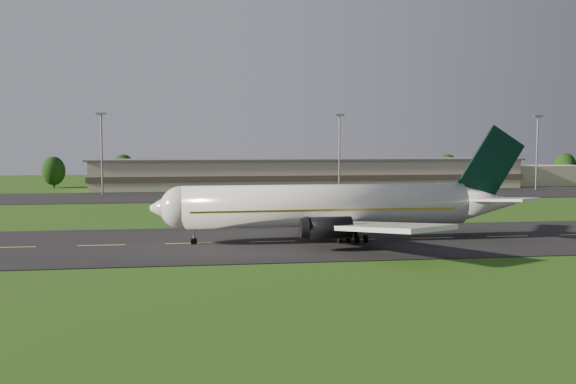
{
  "coord_description": "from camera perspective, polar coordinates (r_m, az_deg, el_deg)",
  "views": [
    {
      "loc": [
        -31.86,
        -83.38,
        13.33
      ],
      "look_at": [
        -18.8,
        8.0,
        6.0
      ],
      "focal_mm": 40.0,
      "sensor_mm": 36.0,
      "label": 1
    }
  ],
  "objects": [
    {
      "name": "ground",
      "position": [
        90.25,
        12.67,
        -4.06
      ],
      "size": [
        360.0,
        360.0,
        0.0
      ],
      "primitive_type": "plane",
      "color": "#254611",
      "rests_on": "ground"
    },
    {
      "name": "taxiway",
      "position": [
        90.24,
        12.67,
        -4.03
      ],
      "size": [
        220.0,
        30.0,
        0.1
      ],
      "primitive_type": "cube",
      "color": "black",
      "rests_on": "ground"
    },
    {
      "name": "apron",
      "position": [
        159.17,
        3.44,
        -0.25
      ],
      "size": [
        260.0,
        30.0,
        0.1
      ],
      "primitive_type": "cube",
      "color": "black",
      "rests_on": "ground"
    },
    {
      "name": "airliner",
      "position": [
        85.74,
        3.96,
        -1.27
      ],
      "size": [
        51.26,
        42.17,
        15.57
      ],
      "rotation": [
        0.0,
        0.0,
        0.02
      ],
      "color": "white",
      "rests_on": "ground"
    },
    {
      "name": "terminal",
      "position": [
        183.83,
        3.89,
        1.62
      ],
      "size": [
        145.0,
        16.0,
        8.4
      ],
      "color": "tan",
      "rests_on": "ground"
    },
    {
      "name": "light_mast_west",
      "position": [
        165.01,
        -16.24,
        4.15
      ],
      "size": [
        2.4,
        1.2,
        20.35
      ],
      "color": "gray",
      "rests_on": "ground"
    },
    {
      "name": "light_mast_centre",
      "position": [
        167.49,
        4.59,
        4.32
      ],
      "size": [
        2.4,
        1.2,
        20.35
      ],
      "color": "gray",
      "rests_on": "ground"
    },
    {
      "name": "light_mast_east",
      "position": [
        187.44,
        21.27,
        4.05
      ],
      "size": [
        2.4,
        1.2,
        20.35
      ],
      "color": "gray",
      "rests_on": "ground"
    },
    {
      "name": "tree_line",
      "position": [
        202.65,
        12.21,
        2.09
      ],
      "size": [
        193.77,
        9.13,
        10.02
      ],
      "color": "black",
      "rests_on": "ground"
    },
    {
      "name": "service_vehicle_a",
      "position": [
        150.65,
        -5.19,
        -0.23
      ],
      "size": [
        2.66,
        4.65,
        1.49
      ],
      "primitive_type": "imported",
      "rotation": [
        0.0,
        0.0,
        0.22
      ],
      "color": "yellow",
      "rests_on": "apron"
    },
    {
      "name": "service_vehicle_b",
      "position": [
        164.45,
        3.13,
        0.13
      ],
      "size": [
        3.72,
        1.57,
        1.19
      ],
      "primitive_type": "imported",
      "rotation": [
        0.0,
        0.0,
        1.49
      ],
      "color": "#A5240B",
      "rests_on": "apron"
    },
    {
      "name": "service_vehicle_c",
      "position": [
        161.5,
        7.26,
        0.02
      ],
      "size": [
        2.24,
        4.52,
        1.23
      ],
      "primitive_type": "imported",
      "rotation": [
        0.0,
        0.0,
        -0.05
      ],
      "color": "white",
      "rests_on": "apron"
    },
    {
      "name": "service_vehicle_d",
      "position": [
        170.82,
        16.93,
        0.1
      ],
      "size": [
        4.4,
        3.69,
        1.2
      ],
      "primitive_type": "imported",
      "rotation": [
        0.0,
        0.0,
        0.99
      ],
      "color": "#C0AE0B",
      "rests_on": "apron"
    }
  ]
}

